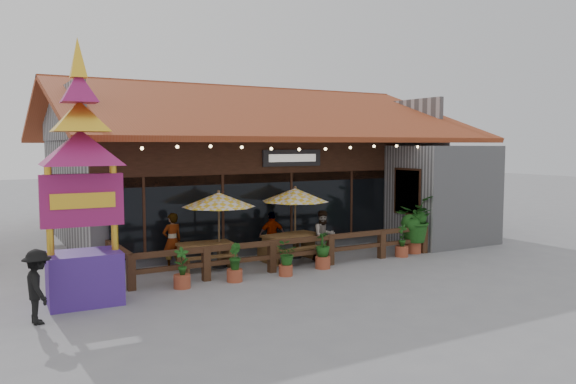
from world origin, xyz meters
TOP-DOWN VIEW (x-y plane):
  - ground at (0.00, 0.00)m, footprint 100.00×100.00m
  - restaurant_building at (0.26, 6.61)m, footprint 15.50×14.73m
  - patio_railing at (-2.25, -0.27)m, footprint 10.00×2.60m
  - umbrella_left at (-3.56, 0.84)m, footprint 2.84×2.84m
  - umbrella_right at (-0.87, 0.95)m, footprint 2.27×2.27m
  - picnic_table_left at (-3.99, 0.94)m, footprint 1.70×1.50m
  - picnic_table_right at (-1.26, 0.58)m, footprint 1.99×1.78m
  - thai_sign_tower at (-7.72, -1.14)m, footprint 2.48×2.48m
  - tropical_plant at (3.00, -0.34)m, footprint 1.85×1.86m
  - diner_a at (-4.81, 1.39)m, footprint 0.65×0.48m
  - diner_b at (-0.34, 0.09)m, footprint 0.80×0.64m
  - diner_c at (-1.52, 1.30)m, footprint 0.93×0.54m
  - pedestrian at (-8.81, -2.18)m, footprint 0.67×1.04m
  - planter_a at (-5.32, -0.92)m, footprint 0.43×0.43m
  - planter_b at (-3.88, -0.97)m, footprint 0.42×0.42m
  - planter_c at (-2.37, -1.07)m, footprint 0.76×0.76m
  - planter_d at (-0.96, -0.80)m, footprint 0.51×0.51m
  - planter_e at (2.24, -0.62)m, footprint 0.43×0.43m

SIDE VIEW (x-z plane):
  - ground at x=0.00m, z-range 0.00..0.00m
  - planter_e at x=2.24m, z-range -0.08..0.97m
  - planter_a at x=-5.32m, z-range -0.08..0.97m
  - planter_b at x=-3.88m, z-range -0.05..0.98m
  - picnic_table_left at x=-3.99m, z-range 0.13..0.91m
  - planter_d at x=-0.96m, z-range -0.02..1.07m
  - planter_c at x=-2.37m, z-range 0.06..1.01m
  - picnic_table_right at x=-1.26m, z-range 0.15..1.01m
  - patio_railing at x=-2.25m, z-range 0.15..1.07m
  - diner_c at x=-1.52m, z-range 0.00..1.49m
  - pedestrian at x=-8.81m, z-range 0.00..1.53m
  - diner_b at x=-0.34m, z-range 0.00..1.59m
  - diner_a at x=-4.81m, z-range 0.00..1.65m
  - tropical_plant at x=3.00m, z-range 0.14..2.09m
  - umbrella_left at x=-3.56m, z-range 0.86..3.17m
  - umbrella_right at x=-0.87m, z-range 0.87..3.20m
  - restaurant_building at x=0.26m, z-range -0.84..5.25m
  - thai_sign_tower at x=-7.72m, z-range 0.18..6.66m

